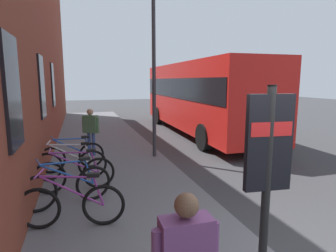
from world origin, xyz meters
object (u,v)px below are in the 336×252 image
(transit_info_sign, at_px, (268,156))
(street_lamp, at_px, (154,51))
(bicycle_far_end, at_px, (67,187))
(bicycle_end_of_row, at_px, (73,156))
(city_bus, at_px, (199,94))
(pedestrian_by_facade, at_px, (91,127))
(bicycle_mid_rack, at_px, (71,164))
(bicycle_beside_lamp, at_px, (72,205))
(bicycle_by_door, at_px, (75,174))

(transit_info_sign, distance_m, street_lamp, 6.32)
(bicycle_far_end, distance_m, transit_info_sign, 3.97)
(bicycle_far_end, distance_m, bicycle_end_of_row, 2.31)
(city_bus, relative_size, pedestrian_by_facade, 6.86)
(bicycle_mid_rack, bearing_deg, transit_info_sign, -153.60)
(bicycle_end_of_row, bearing_deg, bicycle_mid_rack, 177.64)
(pedestrian_by_facade, bearing_deg, bicycle_mid_rack, 164.97)
(bicycle_mid_rack, bearing_deg, city_bus, -47.10)
(bicycle_beside_lamp, height_order, street_lamp, street_lamp)
(city_bus, distance_m, street_lamp, 5.36)
(bicycle_beside_lamp, relative_size, bicycle_mid_rack, 0.99)
(bicycle_by_door, relative_size, city_bus, 0.17)
(bicycle_far_end, xyz_separation_m, transit_info_sign, (-3.00, -2.30, 1.21))
(bicycle_far_end, relative_size, bicycle_mid_rack, 0.98)
(transit_info_sign, relative_size, city_bus, 0.23)
(bicycle_far_end, distance_m, bicycle_by_door, 0.76)
(transit_info_sign, bearing_deg, street_lamp, -2.69)
(bicycle_end_of_row, distance_m, street_lamp, 3.94)
(bicycle_beside_lamp, relative_size, street_lamp, 0.31)
(bicycle_by_door, bearing_deg, pedestrian_by_facade, -9.23)
(bicycle_beside_lamp, bearing_deg, bicycle_mid_rack, 1.58)
(bicycle_by_door, distance_m, transit_info_sign, 4.50)
(bicycle_beside_lamp, bearing_deg, bicycle_by_door, -1.23)
(bicycle_beside_lamp, bearing_deg, city_bus, -36.21)
(bicycle_far_end, bearing_deg, bicycle_by_door, -10.42)
(bicycle_mid_rack, bearing_deg, bicycle_beside_lamp, -178.42)
(bicycle_far_end, height_order, bicycle_by_door, same)
(bicycle_far_end, height_order, pedestrian_by_facade, pedestrian_by_facade)
(bicycle_end_of_row, relative_size, transit_info_sign, 0.73)
(bicycle_end_of_row, distance_m, pedestrian_by_facade, 1.68)
(bicycle_by_door, bearing_deg, street_lamp, -46.52)
(pedestrian_by_facade, bearing_deg, transit_info_sign, -166.19)
(transit_info_sign, bearing_deg, bicycle_by_door, 29.99)
(bicycle_far_end, height_order, transit_info_sign, transit_info_sign)
(bicycle_beside_lamp, height_order, bicycle_by_door, same)
(bicycle_far_end, relative_size, street_lamp, 0.30)
(bicycle_mid_rack, distance_m, street_lamp, 4.17)
(bicycle_beside_lamp, distance_m, bicycle_mid_rack, 2.46)
(bicycle_mid_rack, bearing_deg, bicycle_far_end, 178.75)
(street_lamp, bearing_deg, transit_info_sign, 177.31)
(bicycle_end_of_row, relative_size, street_lamp, 0.31)
(transit_info_sign, bearing_deg, bicycle_mid_rack, 26.40)
(bicycle_mid_rack, relative_size, bicycle_end_of_row, 1.01)
(bicycle_far_end, bearing_deg, bicycle_beside_lamp, -173.51)
(bicycle_far_end, xyz_separation_m, pedestrian_by_facade, (3.79, -0.63, 0.55))
(bicycle_by_door, distance_m, bicycle_end_of_row, 1.56)
(bicycle_end_of_row, height_order, street_lamp, street_lamp)
(transit_info_sign, height_order, city_bus, city_bus)
(bicycle_by_door, relative_size, bicycle_mid_rack, 1.00)
(bicycle_mid_rack, relative_size, city_bus, 0.17)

